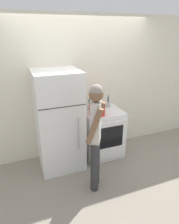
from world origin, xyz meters
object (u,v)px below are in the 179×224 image
Objects in this scene: dutch_oven_pot at (97,110)px; person at (96,133)px; refrigerator at (59,121)px; stove_range at (103,133)px; tea_kettle at (93,106)px; utensil_jar at (108,104)px.

dutch_oven_pot is 0.74m from person.
refrigerator is 0.91m from stove_range.
tea_kettle is at bearing 13.44° from refrigerator.
utensil_jar is at bearing -4.42° from person.
refrigerator reaches higher than stove_range.
person is (-0.32, -0.91, -0.05)m from tea_kettle.
person reaches higher than utensil_jar.
dutch_oven_pot is at bearing -142.97° from utensil_jar.
refrigerator is at bearing 172.55° from dutch_oven_pot.
refrigerator is 6.14× the size of utensil_jar.
tea_kettle is at bearing 11.29° from person.
utensil_jar is at bearing 37.03° from dutch_oven_pot.
stove_range is 0.56m from tea_kettle.
tea_kettle is 0.93× the size of utensil_jar.
refrigerator is 0.84m from person.
utensil_jar is (0.34, 0.25, -0.02)m from dutch_oven_pot.
stove_range is 0.56m from dutch_oven_pot.
refrigerator is 1.02m from utensil_jar.
tea_kettle is 0.97m from person.
refrigerator is 5.30× the size of dutch_oven_pot.
person is at bearing -114.81° from dutch_oven_pot.
utensil_jar reaches higher than dutch_oven_pot.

